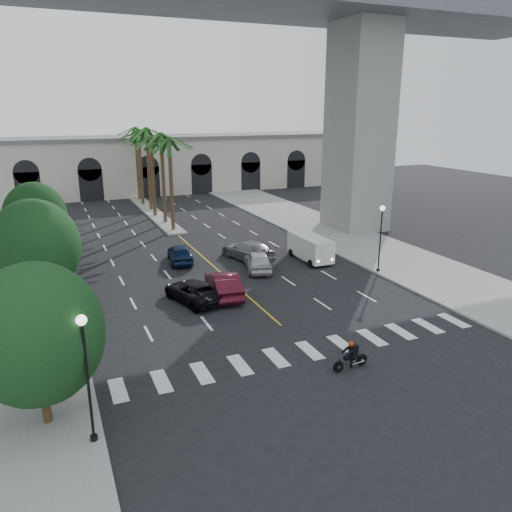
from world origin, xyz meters
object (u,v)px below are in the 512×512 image
(traffic_signal_near, at_px, (85,356))
(pedestrian_a, at_px, (70,314))
(car_b, at_px, (224,284))
(car_d, at_px, (248,250))
(lamp_post_left_far, at_px, (60,238))
(cargo_van, at_px, (310,247))
(car_c, at_px, (194,291))
(lamp_post_right, at_px, (381,233))
(motorcycle_rider, at_px, (352,356))
(traffic_signal_far, at_px, (78,320))
(car_e, at_px, (180,253))
(car_a, at_px, (258,261))
(lamp_post_left_near, at_px, (87,369))

(traffic_signal_near, height_order, pedestrian_a, traffic_signal_near)
(car_b, relative_size, car_d, 0.90)
(lamp_post_left_far, xyz_separation_m, cargo_van, (19.48, -3.02, -2.04))
(car_b, xyz_separation_m, car_c, (-2.16, -0.12, -0.14))
(lamp_post_right, bearing_deg, motorcycle_rider, -131.08)
(traffic_signal_far, height_order, car_c, traffic_signal_far)
(car_d, bearing_deg, car_c, 32.89)
(car_c, height_order, pedestrian_a, pedestrian_a)
(car_e, relative_size, pedestrian_a, 2.92)
(car_a, xyz_separation_m, car_c, (-6.61, -4.49, -0.09))
(lamp_post_left_far, bearing_deg, pedestrian_a, -90.60)
(car_c, bearing_deg, cargo_van, -172.08)
(lamp_post_left_far, height_order, car_b, lamp_post_left_far)
(car_a, distance_m, car_d, 3.09)
(traffic_signal_near, xyz_separation_m, traffic_signal_far, (0.00, 4.00, 0.00))
(lamp_post_right, distance_m, car_c, 15.27)
(car_b, height_order, car_d, car_b)
(car_e, xyz_separation_m, cargo_van, (10.29, -3.82, 0.40))
(car_a, relative_size, pedestrian_a, 2.96)
(lamp_post_left_near, bearing_deg, pedestrian_a, 90.50)
(car_b, relative_size, car_c, 1.02)
(lamp_post_left_near, distance_m, car_a, 22.61)
(car_a, bearing_deg, car_c, 49.96)
(traffic_signal_far, xyz_separation_m, pedestrian_a, (-0.20, 4.96, -1.58))
(traffic_signal_near, distance_m, cargo_van, 24.84)
(car_c, relative_size, car_d, 0.89)
(car_a, bearing_deg, traffic_signal_near, 61.86)
(lamp_post_left_near, xyz_separation_m, traffic_signal_far, (0.10, 6.50, -0.71))
(car_c, distance_m, car_d, 10.29)
(traffic_signal_near, relative_size, car_b, 0.71)
(traffic_signal_near, relative_size, cargo_van, 0.73)
(cargo_van, bearing_deg, car_d, 153.46)
(motorcycle_rider, bearing_deg, traffic_signal_far, 150.33)
(car_d, distance_m, cargo_van, 5.33)
(motorcycle_rider, bearing_deg, car_b, 96.09)
(lamp_post_left_far, distance_m, car_e, 9.54)
(lamp_post_right, distance_m, traffic_signal_near, 25.02)
(lamp_post_left_far, relative_size, cargo_van, 1.07)
(cargo_van, bearing_deg, car_a, -172.35)
(traffic_signal_far, xyz_separation_m, car_e, (9.09, 15.31, -1.73))
(car_d, distance_m, car_e, 5.72)
(traffic_signal_far, bearing_deg, car_a, 37.15)
(lamp_post_left_far, bearing_deg, lamp_post_right, -19.33)
(lamp_post_left_near, height_order, lamp_post_left_far, same)
(traffic_signal_far, bearing_deg, car_d, 43.46)
(lamp_post_right, relative_size, traffic_signal_far, 1.47)
(car_c, bearing_deg, car_b, 167.29)
(car_d, bearing_deg, lamp_post_left_near, 39.78)
(car_b, xyz_separation_m, cargo_van, (9.58, 5.06, 0.34))
(traffic_signal_far, distance_m, motorcycle_rider, 13.55)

